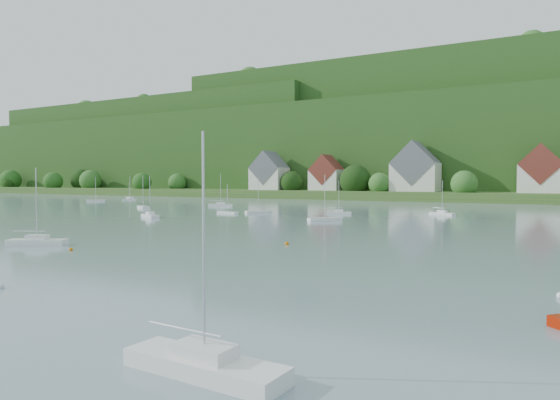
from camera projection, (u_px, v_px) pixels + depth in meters
name	position (u px, v px, depth m)	size (l,w,h in m)	color
far_shore_strip	(410.00, 194.00, 194.31)	(600.00, 60.00, 3.00)	#335821
forested_ridge	(448.00, 148.00, 253.02)	(620.00, 181.22, 69.89)	#1C3D13
village_building_0	(269.00, 174.00, 209.53)	(14.00, 10.40, 16.00)	silver
village_building_1	(327.00, 176.00, 199.09)	(12.00, 9.36, 14.00)	silver
village_building_2	(415.00, 171.00, 181.05)	(16.00, 11.44, 18.00)	silver
village_building_3	(541.00, 172.00, 159.80)	(13.00, 10.40, 15.50)	silver
near_sailboat_3	(37.00, 241.00, 55.59)	(6.38, 4.46, 8.47)	white
near_sailboat_4	(204.00, 363.00, 18.60)	(6.69, 2.19, 8.91)	white
mooring_buoy_1	(0.00, 288.00, 33.45)	(0.49, 0.49, 0.49)	white
mooring_buoy_2	(287.00, 245.00, 55.75)	(0.47, 0.47, 0.47)	#CC6C05
mooring_buoy_3	(71.00, 251.00, 51.27)	(0.38, 0.38, 0.38)	#CC6C05
mooring_buoy_4	(560.00, 298.00, 30.76)	(0.46, 0.46, 0.46)	white
far_sailboat_cluster	(359.00, 210.00, 115.09)	(204.59, 70.89, 8.71)	white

